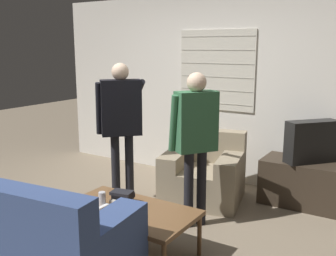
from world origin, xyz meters
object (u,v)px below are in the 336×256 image
(tv, at_px, (312,142))
(coffee_table, at_px, (129,213))
(person_right_standing, at_px, (195,131))
(person_left_standing, at_px, (121,116))
(spare_remote, at_px, (103,207))
(couch_blue, at_px, (5,242))
(armchair_beige, at_px, (204,174))
(book_stack, at_px, (122,197))
(soda_can, at_px, (102,199))

(tv, bearing_deg, coffee_table, 11.94)
(person_right_standing, bearing_deg, coffee_table, -159.42)
(person_left_standing, bearing_deg, person_right_standing, -48.02)
(coffee_table, bearing_deg, spare_remote, -151.05)
(tv, xyz_separation_m, spare_remote, (-1.32, -2.10, -0.34))
(couch_blue, height_order, armchair_beige, couch_blue)
(armchair_beige, height_order, person_left_standing, person_left_standing)
(book_stack, distance_m, spare_remote, 0.21)
(coffee_table, bearing_deg, book_stack, 150.23)
(person_right_standing, xyz_separation_m, book_stack, (-0.36, -0.74, -0.53))
(person_left_standing, bearing_deg, spare_remote, -105.25)
(book_stack, bearing_deg, person_left_standing, 128.41)
(couch_blue, height_order, spare_remote, couch_blue)
(spare_remote, bearing_deg, book_stack, 71.24)
(armchair_beige, xyz_separation_m, spare_remote, (-0.18, -1.64, 0.11))
(person_right_standing, height_order, book_stack, person_right_standing)
(armchair_beige, bearing_deg, couch_blue, 65.33)
(coffee_table, xyz_separation_m, book_stack, (-0.14, 0.08, 0.09))
(armchair_beige, distance_m, coffee_table, 1.53)
(coffee_table, distance_m, person_right_standing, 1.05)
(spare_remote, bearing_deg, person_left_standing, 120.12)
(coffee_table, xyz_separation_m, person_right_standing, (0.22, 0.82, 0.62))
(book_stack, bearing_deg, tv, 56.61)
(tv, bearing_deg, person_left_standing, -18.23)
(armchair_beige, distance_m, book_stack, 1.46)
(coffee_table, bearing_deg, couch_blue, -120.57)
(person_right_standing, relative_size, soda_can, 12.68)
(book_stack, relative_size, soda_can, 1.71)
(couch_blue, height_order, person_right_standing, person_right_standing)
(spare_remote, bearing_deg, tv, 58.15)
(armchair_beige, relative_size, spare_remote, 8.23)
(person_right_standing, bearing_deg, soda_can, -173.09)
(armchair_beige, relative_size, soda_can, 8.51)
(coffee_table, relative_size, book_stack, 5.56)
(person_right_standing, distance_m, soda_can, 1.13)
(couch_blue, relative_size, book_stack, 9.79)
(armchair_beige, relative_size, book_stack, 4.98)
(armchair_beige, bearing_deg, book_stack, 72.55)
(person_left_standing, distance_m, person_right_standing, 1.00)
(tv, xyz_separation_m, person_right_standing, (-0.89, -1.16, 0.23))
(armchair_beige, bearing_deg, tv, -170.96)
(couch_blue, height_order, coffee_table, couch_blue)
(person_left_standing, height_order, soda_can, person_left_standing)
(couch_blue, xyz_separation_m, armchair_beige, (0.51, 2.42, -0.04))
(couch_blue, relative_size, person_right_standing, 1.32)
(person_left_standing, height_order, person_right_standing, person_left_standing)
(couch_blue, bearing_deg, coffee_table, 53.15)
(book_stack, bearing_deg, spare_remote, -109.14)
(book_stack, relative_size, spare_remote, 1.65)
(couch_blue, xyz_separation_m, person_right_standing, (0.75, 1.72, 0.65))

